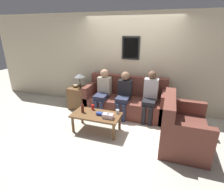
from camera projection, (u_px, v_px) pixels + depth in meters
ground_plane at (120, 121)px, 4.40m from camera, size 16.00×16.00×0.00m
wall_back at (131, 63)px, 4.79m from camera, size 9.00×0.08×2.60m
couch_main at (126, 101)px, 4.74m from camera, size 2.13×0.84×0.98m
couch_side at (181, 129)px, 3.40m from camera, size 0.84×1.21×0.98m
coffee_table at (96, 117)px, 3.86m from camera, size 1.08×0.55×0.41m
side_table_with_lamp at (79, 96)px, 5.05m from camera, size 0.49×0.49×1.03m
wine_bottle at (82, 108)px, 3.91m from camera, size 0.07×0.07×0.27m
drinking_glass at (117, 111)px, 3.87m from camera, size 0.08×0.08×0.09m
book_stack at (99, 114)px, 3.80m from camera, size 0.15×0.12×0.06m
soda_can at (93, 107)px, 4.05m from camera, size 0.07×0.07×0.12m
tissue_box at (108, 116)px, 3.66m from camera, size 0.23×0.12×0.15m
person_left at (103, 90)px, 4.64m from camera, size 0.34×0.64×1.18m
person_middle at (124, 93)px, 4.45m from camera, size 0.34×0.58×1.17m
person_right at (150, 94)px, 4.28m from camera, size 0.34×0.58×1.23m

